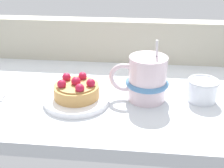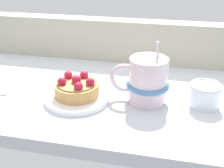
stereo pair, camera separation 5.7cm
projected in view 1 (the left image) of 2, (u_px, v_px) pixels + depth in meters
ground_plane at (93, 93)px, 64.72cm from camera, size 76.45×42.17×2.77cm
window_rail_back at (103, 40)px, 78.20cm from camera, size 74.92×5.15×11.25cm
dessert_plate at (77, 99)px, 58.24cm from camera, size 13.55×13.55×1.18cm
raspberry_tart at (76, 89)px, 57.23cm from camera, size 9.15×9.15×4.40cm
coffee_mug at (146, 79)px, 57.62cm from camera, size 12.30×8.86×12.81cm
sugar_bowl at (203, 89)px, 57.98cm from camera, size 6.34×6.34×4.67cm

